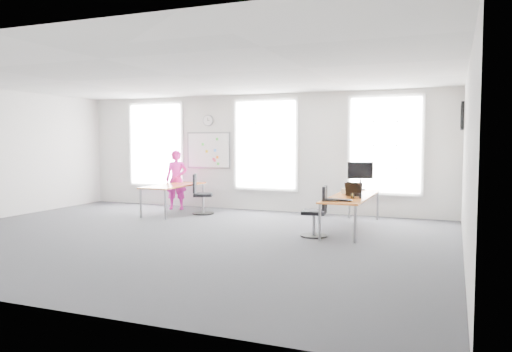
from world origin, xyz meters
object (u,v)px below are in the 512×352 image
at_px(headphones, 356,196).
at_px(monitor, 360,173).
at_px(person, 176,180).
at_px(desk_right, 352,198).
at_px(chair_right, 317,214).
at_px(desk_left, 174,187).
at_px(chair_left, 201,197).
at_px(keyboard, 337,200).

relative_size(headphones, monitor, 0.30).
bearing_deg(person, desk_right, -30.40).
relative_size(desk_right, monitor, 4.51).
distance_m(person, headphones, 5.37).
bearing_deg(chair_right, person, -124.48).
distance_m(desk_left, person, 0.81).
distance_m(chair_right, chair_left, 3.84).
bearing_deg(desk_left, chair_left, 14.59).
height_order(desk_left, chair_left, chair_left).
bearing_deg(monitor, chair_left, 167.49).
xyz_separation_m(desk_right, chair_left, (-3.87, 0.71, -0.22)).
distance_m(chair_left, keyboard, 4.18).
relative_size(chair_left, monitor, 1.57).
xyz_separation_m(desk_right, desk_left, (-4.53, 0.54, 0.01)).
relative_size(keyboard, monitor, 0.76).
bearing_deg(monitor, person, 159.45).
xyz_separation_m(headphones, monitor, (-0.24, 1.75, 0.33)).
bearing_deg(chair_left, monitor, -105.44).
relative_size(person, headphones, 8.18).
distance_m(desk_right, headphones, 0.58).
height_order(chair_left, person, person).
height_order(person, headphones, person).
distance_m(chair_right, keyboard, 0.47).
bearing_deg(headphones, chair_left, 171.40).
distance_m(headphones, monitor, 1.79).
xyz_separation_m(desk_left, headphones, (4.71, -1.08, 0.09)).
xyz_separation_m(desk_right, monitor, (-0.06, 1.21, 0.42)).
height_order(chair_left, headphones, chair_left).
bearing_deg(desk_right, keyboard, -94.56).
bearing_deg(desk_right, person, 165.51).
bearing_deg(desk_right, chair_right, -113.24).
xyz_separation_m(person, monitor, (4.82, -0.05, 0.29)).
relative_size(desk_right, chair_left, 2.88).
relative_size(desk_right, desk_left, 1.45).
bearing_deg(monitor, desk_left, 168.56).
height_order(chair_left, monitor, monitor).
xyz_separation_m(chair_right, keyboard, (0.37, 0.01, 0.29)).
bearing_deg(desk_right, monitor, 92.62).
relative_size(person, monitor, 2.48).
height_order(desk_left, chair_right, chair_right).
distance_m(keyboard, headphones, 0.58).
bearing_deg(person, headphones, -35.47).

